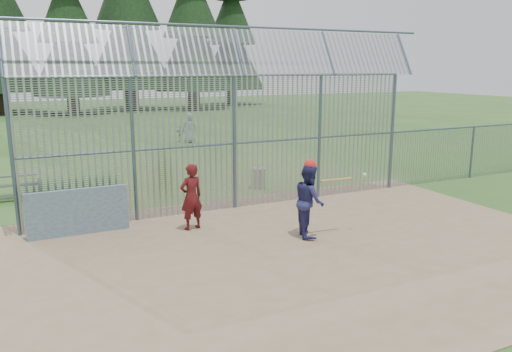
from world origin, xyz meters
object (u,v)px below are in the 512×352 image
batter (309,201)px  onlooker (191,197)px  dugout_wall (78,212)px  trash_can (258,178)px

batter → onlooker: (-2.51, 1.80, -0.04)m
dugout_wall → batter: bearing=-26.6°
onlooker → dugout_wall: bearing=-29.1°
batter → trash_can: (1.09, 5.21, -0.57)m
onlooker → trash_can: bearing=-148.7°
batter → onlooker: 3.09m
batter → trash_can: size_ratio=2.26×
dugout_wall → batter: size_ratio=1.35×
batter → trash_can: batter is taller
dugout_wall → trash_can: bearing=22.2°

